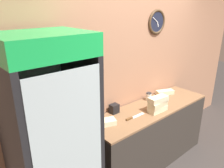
# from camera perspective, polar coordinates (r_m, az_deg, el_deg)

# --- Properties ---
(wall_back) EXTENTS (5.20, 0.09, 2.70)m
(wall_back) POSITION_cam_1_polar(r_m,az_deg,el_deg) (3.07, 6.04, 4.01)
(wall_back) COLOR #AD7A5B
(wall_back) RESTS_ON ground_plane
(prep_counter) EXTENTS (1.91, 0.56, 0.88)m
(prep_counter) POSITION_cam_1_polar(r_m,az_deg,el_deg) (3.25, 9.71, -12.97)
(prep_counter) COLOR #332D28
(prep_counter) RESTS_ON ground_plane
(beverage_cooler) EXTENTS (0.69, 0.69, 2.00)m
(beverage_cooler) POSITION_cam_1_polar(r_m,az_deg,el_deg) (2.12, -16.23, -12.32)
(beverage_cooler) COLOR black
(beverage_cooler) RESTS_ON ground_plane
(sandwich_stack_bottom) EXTENTS (0.28, 0.13, 0.07)m
(sandwich_stack_bottom) POSITION_cam_1_polar(r_m,az_deg,el_deg) (2.93, 11.78, -6.39)
(sandwich_stack_bottom) COLOR beige
(sandwich_stack_bottom) RESTS_ON prep_counter
(sandwich_stack_middle) EXTENTS (0.27, 0.12, 0.07)m
(sandwich_stack_middle) POSITION_cam_1_polar(r_m,az_deg,el_deg) (2.90, 11.88, -5.16)
(sandwich_stack_middle) COLOR beige
(sandwich_stack_middle) RESTS_ON sandwich_stack_bottom
(sandwich_stack_top) EXTENTS (0.28, 0.14, 0.07)m
(sandwich_stack_top) POSITION_cam_1_polar(r_m,az_deg,el_deg) (2.87, 11.97, -3.91)
(sandwich_stack_top) COLOR beige
(sandwich_stack_top) RESTS_ON sandwich_stack_middle
(sandwich_flat_left) EXTENTS (0.27, 0.20, 0.06)m
(sandwich_flat_left) POSITION_cam_1_polar(r_m,az_deg,el_deg) (2.57, -1.76, -9.98)
(sandwich_flat_left) COLOR beige
(sandwich_flat_left) RESTS_ON prep_counter
(sandwich_flat_right) EXTENTS (0.29, 0.20, 0.06)m
(sandwich_flat_right) POSITION_cam_1_polar(r_m,az_deg,el_deg) (3.50, 13.67, -2.12)
(sandwich_flat_right) COLOR beige
(sandwich_flat_right) RESTS_ON prep_counter
(chefs_knife) EXTENTS (0.31, 0.04, 0.02)m
(chefs_knife) POSITION_cam_1_polar(r_m,az_deg,el_deg) (2.74, 5.43, -8.68)
(chefs_knife) COLOR silver
(chefs_knife) RESTS_ON prep_counter
(condiment_jar) EXTENTS (0.08, 0.08, 0.12)m
(condiment_jar) POSITION_cam_1_polar(r_m,az_deg,el_deg) (3.23, 9.55, -3.24)
(condiment_jar) COLOR silver
(condiment_jar) RESTS_ON prep_counter
(napkin_dispenser) EXTENTS (0.11, 0.09, 0.12)m
(napkin_dispenser) POSITION_cam_1_polar(r_m,az_deg,el_deg) (2.82, 0.57, -6.45)
(napkin_dispenser) COLOR black
(napkin_dispenser) RESTS_ON prep_counter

